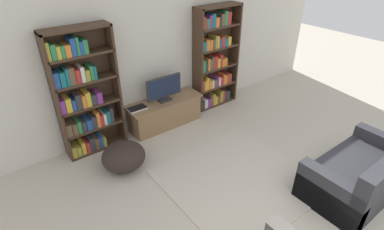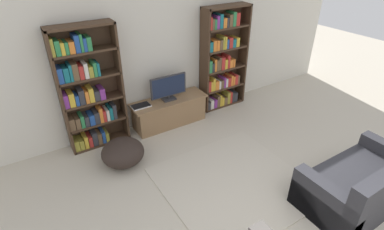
% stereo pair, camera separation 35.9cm
% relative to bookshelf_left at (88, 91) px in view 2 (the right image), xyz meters
% --- Properties ---
extents(wall_back, '(8.80, 0.06, 2.60)m').
position_rel_bookshelf_left_xyz_m(wall_back, '(1.22, 0.18, 0.32)').
color(wall_back, silver).
rests_on(wall_back, ground_plane).
extents(bookshelf_left, '(0.97, 0.30, 2.03)m').
position_rel_bookshelf_left_xyz_m(bookshelf_left, '(0.00, 0.00, 0.00)').
color(bookshelf_left, '#422D1E').
rests_on(bookshelf_left, ground_plane).
extents(bookshelf_right, '(0.97, 0.30, 2.03)m').
position_rel_bookshelf_left_xyz_m(bookshelf_right, '(2.63, -0.00, -0.01)').
color(bookshelf_right, '#422D1E').
rests_on(bookshelf_right, ground_plane).
extents(tv_stand, '(1.43, 0.47, 0.51)m').
position_rel_bookshelf_left_xyz_m(tv_stand, '(1.37, -0.12, -0.72)').
color(tv_stand, '#8E6B47').
rests_on(tv_stand, ground_plane).
extents(television, '(0.69, 0.16, 0.47)m').
position_rel_bookshelf_left_xyz_m(television, '(1.37, -0.13, -0.22)').
color(television, '#2D2D33').
rests_on(television, tv_stand).
extents(laptop, '(0.33, 0.20, 0.03)m').
position_rel_bookshelf_left_xyz_m(laptop, '(0.82, -0.10, -0.46)').
color(laptop, silver).
rests_on(laptop, tv_stand).
extents(area_rug, '(1.96, 1.93, 0.02)m').
position_rel_bookshelf_left_xyz_m(area_rug, '(1.37, -2.06, -0.98)').
color(area_rug, beige).
rests_on(area_rug, ground_plane).
extents(couch_right_sofa, '(1.61, 0.89, 0.84)m').
position_rel_bookshelf_left_xyz_m(couch_right_sofa, '(2.57, -3.20, -0.70)').
color(couch_right_sofa, '#2D2D33').
rests_on(couch_right_sofa, ground_plane).
extents(beanbag_ottoman, '(0.66, 0.66, 0.40)m').
position_rel_bookshelf_left_xyz_m(beanbag_ottoman, '(0.20, -0.77, -0.78)').
color(beanbag_ottoman, '#2D231E').
rests_on(beanbag_ottoman, ground_plane).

